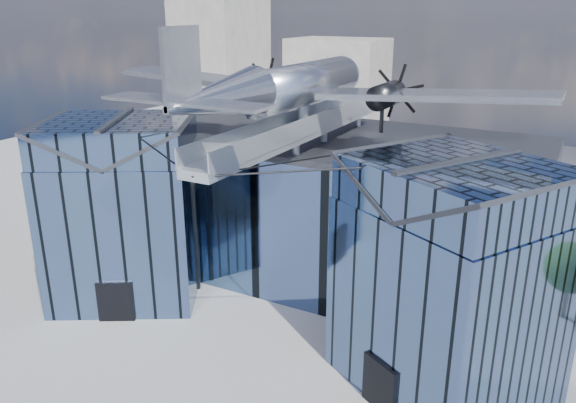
% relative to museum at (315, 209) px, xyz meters
% --- Properties ---
extents(ground_plane, '(120.00, 120.00, 0.00)m').
position_rel_museum_xyz_m(ground_plane, '(-0.00, -5.82, -5.54)').
color(ground_plane, gray).
extents(museum, '(32.88, 24.50, 17.60)m').
position_rel_museum_xyz_m(museum, '(0.00, 0.00, 0.00)').
color(museum, '#3F5882').
rests_on(museum, ground).
extents(bg_towers, '(77.00, 24.50, 26.00)m').
position_rel_museum_xyz_m(bg_towers, '(1.45, 44.67, 4.47)').
color(bg_towers, gray).
rests_on(bg_towers, ground).
extents(tree_plaza_w, '(4.11, 4.11, 5.29)m').
position_rel_museum_xyz_m(tree_plaza_w, '(-20.49, -4.22, -1.96)').
color(tree_plaza_w, '#322114').
rests_on(tree_plaza_w, ground).
extents(tree_side_w, '(4.20, 4.20, 5.51)m').
position_rel_museum_xyz_m(tree_side_w, '(-25.71, 1.93, -1.81)').
color(tree_side_w, '#322114').
rests_on(tree_side_w, ground).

